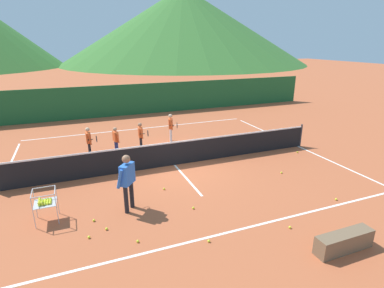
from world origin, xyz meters
The scene contains 26 objects.
ground_plane centered at (0.00, 0.00, 0.00)m, with size 120.00×120.00×0.00m, color #B25633.
line_baseline_near centered at (0.00, -4.76, 0.00)m, with size 12.16×0.08×0.01m, color white.
line_baseline_far centered at (0.00, 5.71, 0.00)m, with size 12.16×0.08×0.01m, color white.
line_sideline_east centered at (6.08, 0.00, 0.00)m, with size 0.08×10.47×0.01m, color white.
line_service_center centered at (0.00, 0.00, 0.00)m, with size 0.08×5.51×0.01m, color white.
tennis_net centered at (0.00, 0.00, 0.50)m, with size 12.43×0.08×1.05m.
instructor centered at (-2.29, -2.71, 1.02)m, with size 0.60×0.82×1.70m.
student_0 centered at (-3.03, 2.12, 0.78)m, with size 0.42×0.62×1.30m.
student_1 centered at (-1.94, 2.08, 0.73)m, with size 0.24×0.49×1.21m.
student_2 centered at (-0.83, 2.19, 0.76)m, with size 0.41×0.64×1.27m.
student_3 centered at (0.80, 2.88, 0.83)m, with size 0.42×0.72×1.37m.
ball_cart centered at (-4.48, -2.47, 0.59)m, with size 0.58×0.58×0.90m.
tennis_ball_0 centered at (-0.77, -4.94, 0.03)m, with size 0.07×0.07×0.07m, color yellow.
tennis_ball_1 centered at (3.43, -2.24, 0.03)m, with size 0.07×0.07×0.07m, color yellow.
tennis_ball_2 centered at (-3.04, -3.49, 0.03)m, with size 0.07×0.07×0.07m, color yellow.
tennis_ball_3 centered at (-3.49, -3.70, 0.03)m, with size 0.07×0.07×0.07m, color yellow.
tennis_ball_4 centered at (5.47, -0.70, 0.03)m, with size 0.07×0.07×0.07m, color yellow.
tennis_ball_5 centered at (3.74, -4.52, 0.03)m, with size 0.07×0.07×0.07m, color yellow.
tennis_ball_6 centered at (-1.00, -1.89, 0.03)m, with size 0.07×0.07×0.07m, color yellow.
tennis_ball_7 centered at (1.45, -5.20, 0.03)m, with size 0.07×0.07×0.07m, color yellow.
tennis_ball_8 centered at (-0.55, -3.36, 0.03)m, with size 0.07×0.07×0.07m, color yellow.
tennis_ball_9 centered at (-2.39, -4.31, 0.03)m, with size 0.07×0.07×0.07m, color yellow.
tennis_ball_10 centered at (-3.31, -2.96, 0.03)m, with size 0.07×0.07×0.07m, color yellow.
windscreen_fence centered at (0.00, 9.27, 1.01)m, with size 26.75×0.08×2.02m, color #1E5B2D.
courtside_bench centered at (2.03, -6.37, 0.23)m, with size 1.50×0.36×0.46m, color brown.
hill_0 centered at (20.63, 55.08, 7.73)m, with size 52.35×52.35×15.47m, color #38702D.
Camera 1 is at (-3.45, -10.57, 4.66)m, focal length 28.30 mm.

